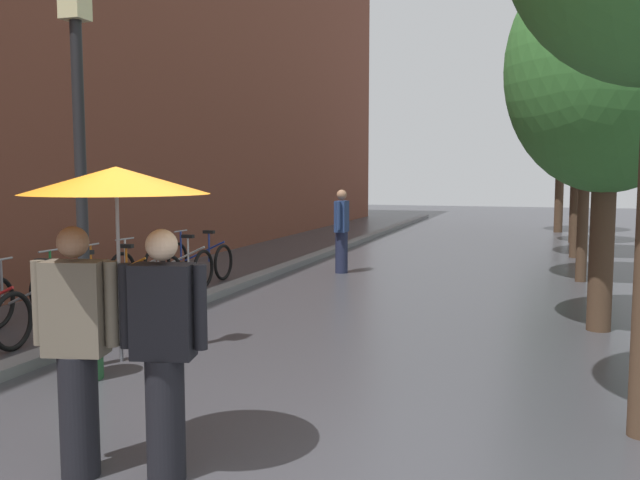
{
  "coord_description": "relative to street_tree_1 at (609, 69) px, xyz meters",
  "views": [
    {
      "loc": [
        1.93,
        -3.7,
        2.05
      ],
      "look_at": [
        -0.28,
        3.02,
        1.35
      ],
      "focal_mm": 37.5,
      "sensor_mm": 36.0,
      "label": 1
    }
  ],
  "objects": [
    {
      "name": "kerb_strip",
      "position": [
        -5.92,
        4.35,
        -3.31
      ],
      "size": [
        0.3,
        36.0,
        0.12
      ],
      "primitive_type": "cube",
      "color": "slate",
      "rests_on": "ground"
    },
    {
      "name": "street_tree_1",
      "position": [
        0.0,
        0.0,
        0.0
      ],
      "size": [
        2.59,
        2.59,
        4.98
      ],
      "color": "#473323",
      "rests_on": "ground"
    },
    {
      "name": "street_tree_2",
      "position": [
        0.01,
        4.22,
        0.45
      ],
      "size": [
        2.87,
        2.87,
        5.7
      ],
      "color": "#473323",
      "rests_on": "ground"
    },
    {
      "name": "street_tree_3",
      "position": [
        0.07,
        8.13,
        0.94
      ],
      "size": [
        2.98,
        2.98,
        6.24
      ],
      "color": "#473323",
      "rests_on": "ground"
    },
    {
      "name": "street_tree_4",
      "position": [
        0.21,
        11.95,
        -0.06
      ],
      "size": [
        2.39,
        2.39,
        4.81
      ],
      "color": "#473323",
      "rests_on": "ground"
    },
    {
      "name": "street_tree_5",
      "position": [
        -0.13,
        15.65,
        0.84
      ],
      "size": [
        2.99,
        2.99,
        5.91
      ],
      "color": "#473323",
      "rests_on": "ground"
    },
    {
      "name": "parked_bicycle_1",
      "position": [
        -7.06,
        -2.35,
        -3.0
      ],
      "size": [
        1.15,
        0.82,
        0.96
      ],
      "color": "black",
      "rests_on": "ground"
    },
    {
      "name": "parked_bicycle_2",
      "position": [
        -7.18,
        -1.33,
        -3.0
      ],
      "size": [
        1.08,
        0.7,
        0.96
      ],
      "color": "black",
      "rests_on": "ground"
    },
    {
      "name": "parked_bicycle_3",
      "position": [
        -7.11,
        -0.46,
        -3.0
      ],
      "size": [
        1.12,
        0.77,
        0.96
      ],
      "color": "black",
      "rests_on": "ground"
    },
    {
      "name": "parked_bicycle_4",
      "position": [
        -7.17,
        0.47,
        -3.0
      ],
      "size": [
        1.15,
        0.82,
        0.96
      ],
      "color": "black",
      "rests_on": "ground"
    },
    {
      "name": "parked_bicycle_5",
      "position": [
        -7.01,
        1.31,
        -3.0
      ],
      "size": [
        1.09,
        0.71,
        0.96
      ],
      "color": "black",
      "rests_on": "ground"
    },
    {
      "name": "parked_bicycle_6",
      "position": [
        -7.08,
        2.25,
        -3.0
      ],
      "size": [
        1.1,
        0.74,
        0.96
      ],
      "color": "black",
      "rests_on": "ground"
    },
    {
      "name": "couple_under_umbrella",
      "position": [
        -3.42,
        -5.62,
        -1.93
      ],
      "size": [
        1.22,
        1.22,
        2.1
      ],
      "color": "black",
      "rests_on": "ground"
    },
    {
      "name": "street_lamp_post",
      "position": [
        -5.32,
        -3.52,
        -1.06
      ],
      "size": [
        0.24,
        0.24,
        3.92
      ],
      "color": "black",
      "rests_on": "ground"
    },
    {
      "name": "litter_bin",
      "position": [
        -5.12,
        -3.88,
        -2.95
      ],
      "size": [
        0.44,
        0.44,
        0.85
      ],
      "primitive_type": "cylinder",
      "color": "#1E4C28",
      "rests_on": "ground"
    },
    {
      "name": "pedestrian_walking_midground",
      "position": [
        -4.66,
        3.87,
        -2.49
      ],
      "size": [
        0.26,
        0.59,
        1.73
      ],
      "color": "#1E233D",
      "rests_on": "ground"
    }
  ]
}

